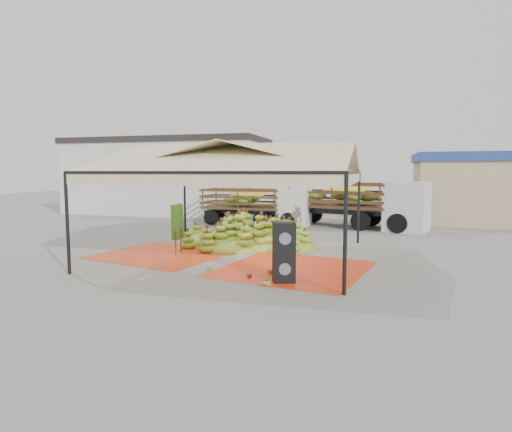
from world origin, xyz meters
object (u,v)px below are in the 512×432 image
(banana_heap, at_px, (250,229))
(vendor, at_px, (297,221))
(speaker_stack, at_px, (284,252))
(truck_left, at_px, (260,202))
(truck_right, at_px, (361,199))

(banana_heap, distance_m, vendor, 3.23)
(banana_heap, bearing_deg, speaker_stack, -64.40)
(banana_heap, distance_m, truck_left, 7.09)
(speaker_stack, distance_m, vendor, 8.36)
(vendor, distance_m, truck_left, 4.96)
(truck_right, bearing_deg, speaker_stack, -82.81)
(vendor, distance_m, truck_right, 4.99)
(truck_left, bearing_deg, vendor, -54.38)
(speaker_stack, distance_m, truck_left, 12.94)
(banana_heap, xyz_separation_m, speaker_stack, (2.58, -5.39, 0.17))
(speaker_stack, relative_size, vendor, 1.10)
(speaker_stack, bearing_deg, truck_left, 89.53)
(banana_heap, height_order, truck_left, truck_left)
(vendor, relative_size, truck_left, 0.24)
(truck_left, bearing_deg, banana_heap, -78.12)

